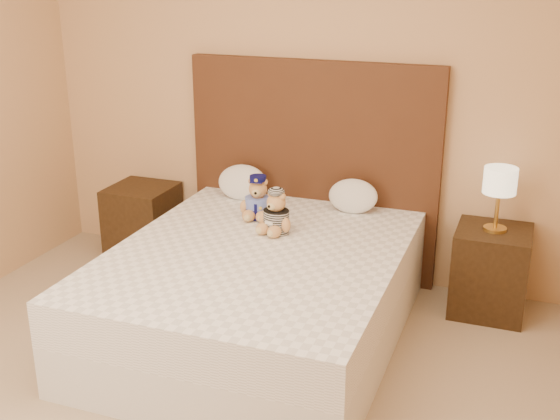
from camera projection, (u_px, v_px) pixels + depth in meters
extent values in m
cube|color=tan|center=(316.00, 82.00, 4.67)|extent=(4.00, 0.04, 2.70)
cube|color=white|center=(258.00, 312.00, 4.15)|extent=(1.60, 2.00, 0.30)
cube|color=white|center=(258.00, 270.00, 4.05)|extent=(1.60, 2.00, 0.25)
cube|color=#462615|center=(312.00, 170.00, 4.84)|extent=(1.75, 0.08, 1.50)
cube|color=#342110|center=(143.00, 222.00, 5.22)|extent=(0.45, 0.45, 0.55)
cube|color=#342110|center=(490.00, 271.00, 4.40)|extent=(0.45, 0.45, 0.55)
cylinder|color=gold|center=(495.00, 229.00, 4.30)|extent=(0.14, 0.14, 0.02)
cylinder|color=gold|center=(497.00, 209.00, 4.26)|extent=(0.02, 0.02, 0.26)
cylinder|color=#F8ECC2|center=(500.00, 180.00, 4.20)|extent=(0.20, 0.20, 0.16)
ellipsoid|color=white|center=(242.00, 181.00, 4.85)|extent=(0.36, 0.23, 0.25)
ellipsoid|color=white|center=(353.00, 195.00, 4.59)|extent=(0.33, 0.21, 0.23)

